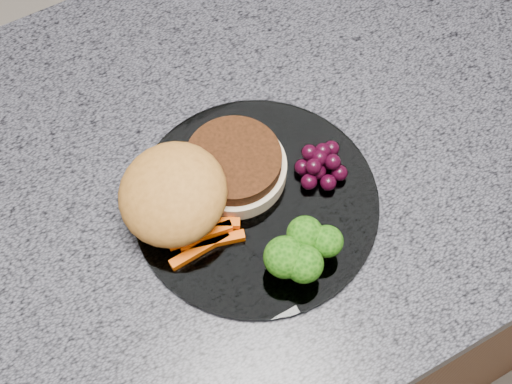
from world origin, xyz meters
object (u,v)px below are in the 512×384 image
island_cabinet (266,286)px  burger (195,186)px  grape_bunch (321,164)px  plate (256,202)px

island_cabinet → burger: size_ratio=5.72×
grape_bunch → burger: bearing=164.9°
burger → grape_bunch: burger is taller
island_cabinet → burger: (-0.11, -0.03, 0.50)m
plate → grape_bunch: size_ratio=4.32×
plate → grape_bunch: 0.08m
plate → island_cabinet: bearing=49.8°
plate → burger: size_ratio=1.24×
burger → grape_bunch: 0.14m
burger → grape_bunch: size_ratio=3.49×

